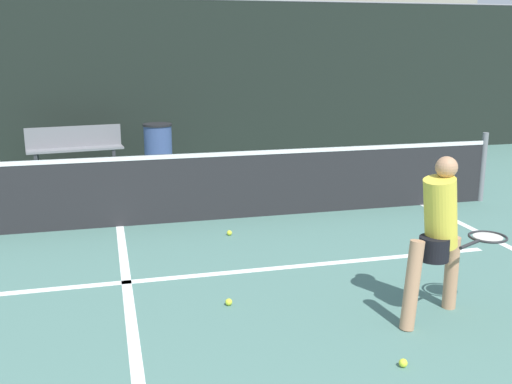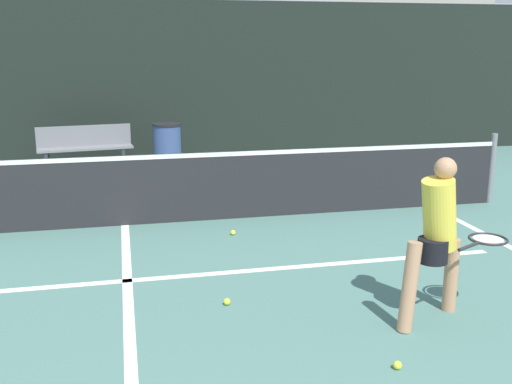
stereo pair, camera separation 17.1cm
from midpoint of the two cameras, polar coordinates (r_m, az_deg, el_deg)
The scene contains 12 objects.
court_service_line at distance 6.35m, azimuth -13.00°, elevation -8.37°, with size 8.25×0.10×0.01m, color white.
court_center_mark at distance 5.74m, azimuth -12.79°, elevation -10.84°, with size 0.10×5.37×0.01m, color white.
net at distance 8.13m, azimuth -13.62°, elevation 0.25°, with size 11.09×0.09×1.07m.
fence_back at distance 12.62m, azimuth -14.34°, elevation 10.09°, with size 24.00×0.06×3.28m.
player_practicing at distance 5.40m, azimuth 16.19°, elevation -3.69°, with size 1.17×0.50×1.45m.
tennis_ball_scattered_0 at distance 5.68m, azimuth -3.49°, elevation -10.42°, with size 0.07×0.07×0.07m, color #D1E033.
tennis_ball_scattered_3 at distance 7.66m, azimuth -3.19°, elevation -3.91°, with size 0.07×0.07×0.07m, color #D1E033.
tennis_ball_scattered_8 at distance 4.80m, azimuth 12.81°, elevation -15.60°, with size 0.07×0.07×0.07m, color #D1E033.
courtside_bench at distance 11.98m, azimuth -17.25°, elevation 4.12°, with size 1.81×0.60×0.86m.
trash_bin at distance 11.70m, azimuth -9.71°, elevation 4.23°, with size 0.56×0.56×0.91m.
parked_car at distance 16.29m, azimuth -6.80°, elevation 7.39°, with size 1.83×4.30×1.34m.
building_far at distance 28.24m, azimuth -14.72°, elevation 14.03°, with size 36.00×2.40×5.37m, color gray.
Camera 1 is at (-0.14, -0.43, 2.36)m, focal length 42.00 mm.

